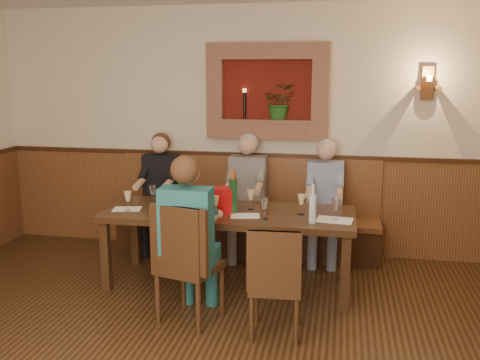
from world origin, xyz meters
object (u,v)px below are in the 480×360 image
object	(u,v)px
person_bench_right	(324,213)
person_bench_left	(160,204)
wine_bottle_green_b	(182,189)
bench	(246,226)
wine_bottle_green_a	(233,195)
water_bottle	(313,208)
dining_table	(229,219)
chair_near_left	(189,286)
chair_near_right	(276,303)
person_chair_front	(190,252)
person_bench_mid	(246,207)
spittoon_bucket	(224,200)

from	to	relation	value
person_bench_right	person_bench_left	bearing A→B (deg)	-179.97
person_bench_right	wine_bottle_green_b	world-z (taller)	person_bench_right
bench	wine_bottle_green_b	xyz separation A→B (m)	(-0.52, -0.77, 0.58)
wine_bottle_green_a	water_bottle	distance (m)	0.78
water_bottle	person_bench_left	bearing A→B (deg)	148.96
bench	person_bench_left	distance (m)	1.03
dining_table	chair_near_left	distance (m)	0.91
wine_bottle_green_a	water_bottle	size ratio (longest dim) A/B	1.20
person_bench_left	chair_near_right	bearing A→B (deg)	-48.32
wine_bottle_green_b	water_bottle	distance (m)	1.40
dining_table	wine_bottle_green_a	size ratio (longest dim) A/B	5.70
person_chair_front	chair_near_right	bearing A→B (deg)	-11.87
dining_table	bench	world-z (taller)	bench
person_bench_mid	dining_table	bearing A→B (deg)	-91.39
chair_near_right	person_bench_left	distance (m)	2.39
person_bench_mid	wine_bottle_green_b	size ratio (longest dim) A/B	3.68
wine_bottle_green_a	water_bottle	world-z (taller)	wine_bottle_green_a
dining_table	bench	size ratio (longest dim) A/B	0.80
person_bench_left	spittoon_bucket	xyz separation A→B (m)	(0.97, -0.89, 0.30)
chair_near_right	water_bottle	xyz separation A→B (m)	(0.24, 0.68, 0.62)
chair_near_left	dining_table	bearing A→B (deg)	94.03
bench	spittoon_bucket	xyz separation A→B (m)	(-0.03, -0.99, 0.54)
bench	chair_near_left	xyz separation A→B (m)	(-0.17, -1.76, -0.03)
spittoon_bucket	bench	bearing A→B (deg)	88.04
bench	wine_bottle_green_a	bearing A→B (deg)	-86.91
dining_table	spittoon_bucket	world-z (taller)	spittoon_bucket
chair_near_left	person_bench_mid	bearing A→B (deg)	99.26
chair_near_left	wine_bottle_green_a	size ratio (longest dim) A/B	2.46
bench	chair_near_right	size ratio (longest dim) A/B	3.29
chair_near_left	person_bench_mid	size ratio (longest dim) A/B	0.74
bench	wine_bottle_green_a	world-z (taller)	wine_bottle_green_a
person_bench_left	wine_bottle_green_a	world-z (taller)	person_bench_left
wine_bottle_green_b	water_bottle	bearing A→B (deg)	-17.69
person_chair_front	wine_bottle_green_b	size ratio (longest dim) A/B	3.75
person_chair_front	water_bottle	bearing A→B (deg)	28.20
spittoon_bucket	person_chair_front	bearing A→B (deg)	-100.14
chair_near_left	person_bench_left	distance (m)	1.87
wine_bottle_green_b	dining_table	bearing A→B (deg)	-18.40
person_bench_mid	chair_near_left	bearing A→B (deg)	-96.59
chair_near_right	person_bench_right	distance (m)	1.82
chair_near_right	wine_bottle_green_b	xyz separation A→B (m)	(-1.10, 1.11, 0.64)
person_chair_front	spittoon_bucket	world-z (taller)	person_chair_front
person_bench_left	bench	bearing A→B (deg)	5.96
bench	person_bench_left	bearing A→B (deg)	-174.04
chair_near_left	person_bench_mid	world-z (taller)	person_bench_mid
dining_table	person_bench_right	bearing A→B (deg)	43.57
person_bench_mid	spittoon_bucket	bearing A→B (deg)	-93.51
chair_near_left	person_bench_left	world-z (taller)	person_bench_left
spittoon_bucket	wine_bottle_green_a	xyz separation A→B (m)	(0.09, -0.02, 0.06)
wine_bottle_green_a	person_bench_right	bearing A→B (deg)	47.52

